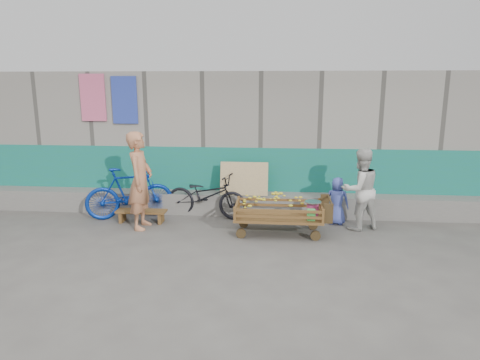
# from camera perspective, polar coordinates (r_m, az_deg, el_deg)

# --- Properties ---
(ground) EXTENTS (80.00, 80.00, 0.00)m
(ground) POSITION_cam_1_polar(r_m,az_deg,el_deg) (7.10, -3.40, -9.99)
(ground) COLOR #4E4B47
(ground) RESTS_ON ground
(building_wall) EXTENTS (12.00, 3.50, 3.00)m
(building_wall) POSITION_cam_1_polar(r_m,az_deg,el_deg) (10.65, -0.27, 5.82)
(building_wall) COLOR gray
(building_wall) RESTS_ON ground
(banana_cart) EXTENTS (1.76, 0.80, 0.75)m
(banana_cart) POSITION_cam_1_polar(r_m,az_deg,el_deg) (7.92, 4.94, -3.69)
(banana_cart) COLOR brown
(banana_cart) RESTS_ON ground
(bench) EXTENTS (1.00, 0.30, 0.25)m
(bench) POSITION_cam_1_polar(r_m,az_deg,el_deg) (8.87, -13.00, -4.36)
(bench) COLOR brown
(bench) RESTS_ON ground
(vendor_man) EXTENTS (0.45, 0.69, 1.87)m
(vendor_man) POSITION_cam_1_polar(r_m,az_deg,el_deg) (8.35, -13.17, -0.08)
(vendor_man) COLOR #BD7750
(vendor_man) RESTS_ON ground
(woman) EXTENTS (0.93, 0.84, 1.57)m
(woman) POSITION_cam_1_polar(r_m,az_deg,el_deg) (8.41, 15.72, -1.21)
(woman) COLOR silver
(woman) RESTS_ON ground
(child) EXTENTS (0.51, 0.37, 0.95)m
(child) POSITION_cam_1_polar(r_m,az_deg,el_deg) (8.67, 12.81, -2.74)
(child) COLOR #4655B3
(child) RESTS_ON ground
(bicycle_dark) EXTENTS (1.85, 0.97, 0.93)m
(bicycle_dark) POSITION_cam_1_polar(r_m,az_deg,el_deg) (8.94, -4.50, -2.08)
(bicycle_dark) COLOR black
(bicycle_dark) RESTS_ON ground
(bicycle_blue) EXTENTS (1.84, 1.14, 1.07)m
(bicycle_blue) POSITION_cam_1_polar(r_m,az_deg,el_deg) (9.13, -14.52, -1.67)
(bicycle_blue) COLOR #0A2E9B
(bicycle_blue) RESTS_ON ground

